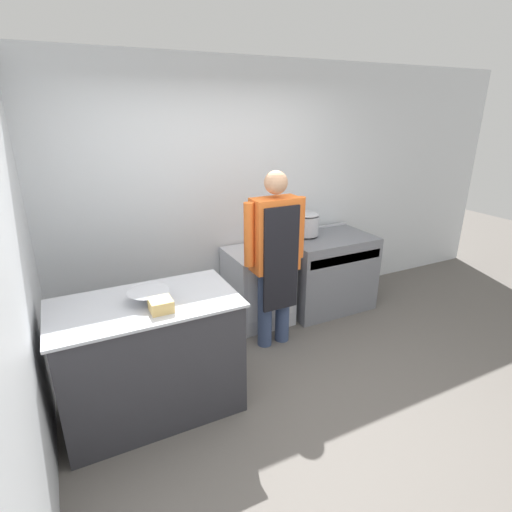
# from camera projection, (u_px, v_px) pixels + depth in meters

# --- Properties ---
(ground_plane) EXTENTS (14.00, 14.00, 0.00)m
(ground_plane) POSITION_uv_depth(u_px,v_px,m) (302.00, 407.00, 3.14)
(ground_plane) COLOR #5B5651
(wall_back) EXTENTS (8.00, 0.05, 2.70)m
(wall_back) POSITION_uv_depth(u_px,v_px,m) (215.00, 196.00, 4.16)
(wall_back) COLOR silver
(wall_back) RESTS_ON ground_plane
(wall_left) EXTENTS (0.05, 8.00, 2.70)m
(wall_left) POSITION_uv_depth(u_px,v_px,m) (18.00, 240.00, 2.78)
(wall_left) COLOR silver
(wall_left) RESTS_ON ground_plane
(prep_counter) EXTENTS (1.31, 0.73, 0.92)m
(prep_counter) POSITION_uv_depth(u_px,v_px,m) (150.00, 357.00, 2.98)
(prep_counter) COLOR #2D2D33
(prep_counter) RESTS_ON ground_plane
(stove) EXTENTS (1.00, 0.69, 0.88)m
(stove) POSITION_uv_depth(u_px,v_px,m) (326.00, 272.00, 4.62)
(stove) COLOR slate
(stove) RESTS_ON ground_plane
(fridge_unit) EXTENTS (0.62, 0.62, 0.80)m
(fridge_unit) POSITION_uv_depth(u_px,v_px,m) (258.00, 286.00, 4.32)
(fridge_unit) COLOR silver
(fridge_unit) RESTS_ON ground_plane
(person_cook) EXTENTS (0.62, 0.24, 1.71)m
(person_cook) POSITION_uv_depth(u_px,v_px,m) (275.00, 251.00, 3.69)
(person_cook) COLOR #38476B
(person_cook) RESTS_ON ground_plane
(mixing_bowl) EXTENTS (0.29, 0.29, 0.08)m
(mixing_bowl) POSITION_uv_depth(u_px,v_px,m) (149.00, 296.00, 2.82)
(mixing_bowl) COLOR #B2B5BC
(mixing_bowl) RESTS_ON prep_counter
(plastic_tub) EXTENTS (0.15, 0.15, 0.08)m
(plastic_tub) POSITION_uv_depth(u_px,v_px,m) (161.00, 305.00, 2.69)
(plastic_tub) COLOR #D8B266
(plastic_tub) RESTS_ON prep_counter
(stock_pot) EXTENTS (0.28, 0.28, 0.26)m
(stock_pot) POSITION_uv_depth(u_px,v_px,m) (306.00, 223.00, 4.43)
(stock_pot) COLOR #B2B5BC
(stock_pot) RESTS_ON stove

